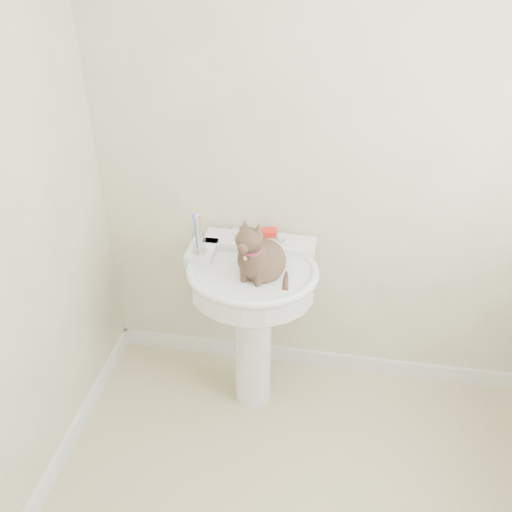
% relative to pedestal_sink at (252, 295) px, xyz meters
% --- Properties ---
extents(wall_back, '(2.20, 0.00, 2.50)m').
position_rel_pedestal_sink_xyz_m(wall_back, '(0.32, 0.29, 0.61)').
color(wall_back, beige).
rests_on(wall_back, ground).
extents(baseboard_back, '(2.20, 0.02, 0.09)m').
position_rel_pedestal_sink_xyz_m(baseboard_back, '(0.32, 0.28, -0.60)').
color(baseboard_back, white).
rests_on(baseboard_back, floor).
extents(baseboard_left, '(0.02, 2.20, 0.09)m').
position_rel_pedestal_sink_xyz_m(baseboard_left, '(-0.77, -0.81, -0.60)').
color(baseboard_left, white).
rests_on(baseboard_left, floor).
extents(pedestal_sink, '(0.59, 0.58, 0.82)m').
position_rel_pedestal_sink_xyz_m(pedestal_sink, '(0.00, 0.00, 0.00)').
color(pedestal_sink, white).
rests_on(pedestal_sink, floor).
extents(faucet, '(0.28, 0.12, 0.14)m').
position_rel_pedestal_sink_xyz_m(faucet, '(0.00, 0.15, 0.22)').
color(faucet, silver).
rests_on(faucet, pedestal_sink).
extents(soap_bar, '(0.10, 0.07, 0.03)m').
position_rel_pedestal_sink_xyz_m(soap_bar, '(0.03, 0.23, 0.19)').
color(soap_bar, red).
rests_on(soap_bar, pedestal_sink).
extents(toothbrush_cup, '(0.07, 0.07, 0.19)m').
position_rel_pedestal_sink_xyz_m(toothbrush_cup, '(-0.24, 0.04, 0.22)').
color(toothbrush_cup, silver).
rests_on(toothbrush_cup, pedestal_sink).
extents(cat, '(0.22, 0.28, 0.40)m').
position_rel_pedestal_sink_xyz_m(cat, '(0.04, -0.03, 0.22)').
color(cat, brown).
rests_on(cat, pedestal_sink).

